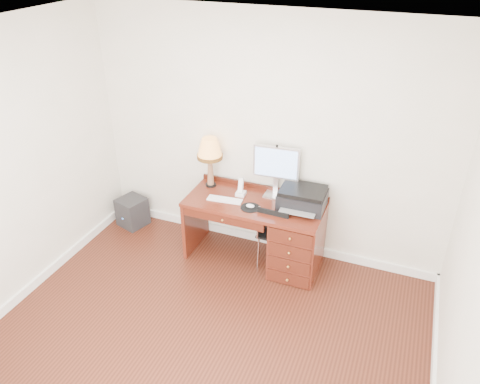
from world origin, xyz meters
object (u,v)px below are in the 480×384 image
at_px(desk, 282,234).
at_px(printer, 303,198).
at_px(monitor, 276,165).
at_px(phone, 241,190).
at_px(leg_lamp, 210,151).
at_px(chair, 276,230).
at_px(equipment_box, 132,212).

distance_m(desk, printer, 0.49).
xyz_separation_m(monitor, phone, (-0.35, -0.15, -0.30)).
distance_m(monitor, leg_lamp, 0.76).
height_order(printer, leg_lamp, leg_lamp).
bearing_deg(phone, chair, -18.49).
distance_m(printer, chair, 0.46).
height_order(monitor, leg_lamp, leg_lamp).
height_order(desk, equipment_box, desk).
bearing_deg(phone, monitor, 21.99).
xyz_separation_m(phone, chair, (0.46, -0.14, -0.33)).
bearing_deg(monitor, desk, -58.30).
bearing_deg(equipment_box, leg_lamp, 20.85).
distance_m(printer, phone, 0.69).
distance_m(monitor, phone, 0.48).
relative_size(desk, equipment_box, 4.10).
xyz_separation_m(chair, equipment_box, (-1.95, 0.16, -0.30)).
bearing_deg(desk, leg_lamp, 169.96).
height_order(desk, monitor, monitor).
relative_size(printer, phone, 2.33).
bearing_deg(equipment_box, chair, 12.78).
bearing_deg(monitor, equipment_box, -179.88).
bearing_deg(equipment_box, printer, 17.39).
bearing_deg(monitor, leg_lamp, -178.79).
distance_m(monitor, chair, 0.70).
bearing_deg(desk, printer, 29.34).
xyz_separation_m(leg_lamp, phone, (0.40, -0.08, -0.37)).
bearing_deg(phone, desk, -10.56).
bearing_deg(phone, printer, -0.24).
bearing_deg(printer, phone, -179.88).
distance_m(desk, phone, 0.66).
bearing_deg(printer, desk, -152.05).
distance_m(leg_lamp, phone, 0.55).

